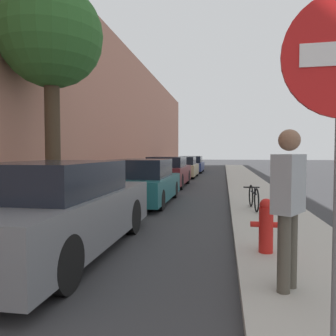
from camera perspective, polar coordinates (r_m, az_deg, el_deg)
The scene contains 13 objects.
ground_plane at distance 15.14m, azimuth 3.07°, elevation -3.55°, with size 120.00×120.00×0.00m, color #333335.
sidewalk_left at distance 15.72m, azimuth -7.50°, elevation -3.11°, with size 2.00×52.00×0.12m.
sidewalk_right at distance 15.08m, azimuth 14.10°, elevation -3.42°, with size 2.00×52.00×0.12m.
building_facade_left at distance 16.25m, azimuth -12.23°, elevation 10.58°, with size 0.70×52.00×7.78m.
parked_car_grey at distance 5.68m, azimuth -18.00°, elevation -6.86°, with size 1.75×4.68×1.50m.
parked_car_teal at distance 10.79m, azimuth -4.32°, elevation -2.51°, with size 1.83×4.31×1.43m.
parked_car_maroon at distance 16.04m, azimuth -0.04°, elevation -0.69°, with size 1.80×4.53×1.44m.
parked_car_champagne at distance 21.73m, azimuth 2.45°, elevation 0.07°, with size 1.89×4.05×1.36m.
parked_car_navy at distance 27.24m, azimuth 4.05°, elevation 0.58°, with size 1.88×4.46×1.34m.
street_tree_near at distance 9.72m, azimuth -19.48°, elevation 20.26°, with size 2.68×2.68×5.90m.
fire_hydrant at distance 5.34m, azimuth 16.51°, elevation -9.34°, with size 0.47×0.21×0.83m.
pedestrian at distance 3.90m, azimuth 19.99°, elevation -5.09°, with size 0.43×0.50×1.78m.
bicycle at distance 9.24m, azimuth 14.51°, elevation -4.92°, with size 0.44×1.51×0.62m.
Camera 1 is at (1.70, 1.05, 1.65)m, focal length 35.44 mm.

